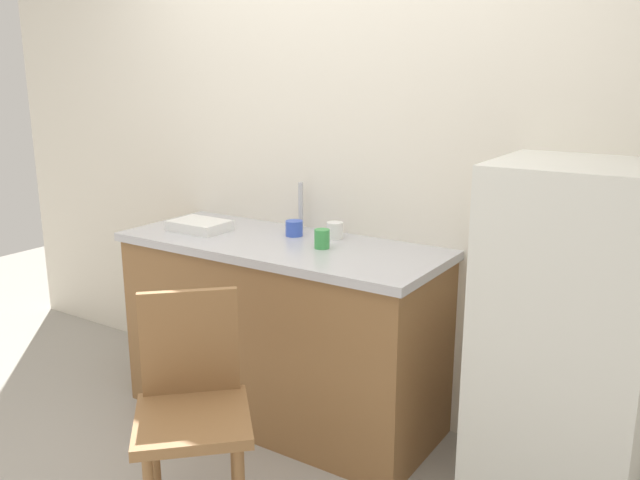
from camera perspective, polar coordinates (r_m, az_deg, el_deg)
back_wall at (r=3.24m, az=1.63°, el=8.72°), size 4.80×0.10×2.69m
cabinet_base at (r=3.23m, az=-3.27°, el=-8.13°), size 1.52×0.60×0.85m
countertop at (r=3.09m, az=-3.38°, el=-0.44°), size 1.56×0.64×0.04m
faucet at (r=3.29m, az=-1.67°, el=2.97°), size 0.02×0.02×0.24m
refrigerator at (r=2.65m, az=20.42°, el=-8.37°), size 0.59×0.57×1.36m
chair at (r=2.49m, az=-10.99°, el=-13.78°), size 0.57×0.57×0.89m
dish_tray at (r=3.33m, az=-10.39°, el=1.24°), size 0.28×0.20×0.05m
cup_green at (r=2.94m, az=0.17°, el=0.10°), size 0.07×0.07×0.09m
cup_white at (r=3.11m, az=1.30°, el=0.84°), size 0.08×0.08×0.08m
cup_blue at (r=3.17m, az=-2.25°, el=1.02°), size 0.08×0.08×0.07m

